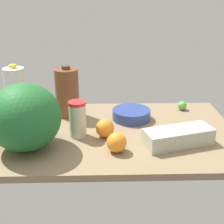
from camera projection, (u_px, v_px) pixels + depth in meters
countertop at (112, 134)px, 152.01cm from camera, size 120.00×76.00×3.00cm
milk_jug at (16, 93)px, 163.61cm from camera, size 10.79×10.79×28.42cm
chocolate_milk_jug at (67, 92)px, 165.52cm from camera, size 12.53×12.53×27.48cm
mixing_bowl at (131, 114)px, 164.16cm from camera, size 19.90×19.90×5.36cm
tumbler_cup at (78, 119)px, 143.58cm from camera, size 8.05×8.05×17.05cm
watermelon at (24, 117)px, 130.55cm from camera, size 30.97×30.97×28.79cm
egg_carton at (178, 137)px, 137.69cm from camera, size 32.53×19.70×7.29cm
orange_beside_bowl at (117, 143)px, 131.17cm from camera, size 8.56×8.56×8.56cm
orange_by_jug at (105, 128)px, 144.32cm from camera, size 8.59×8.59×8.59cm
lime_near_front at (182, 106)px, 176.58cm from camera, size 5.04×5.04×5.04cm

